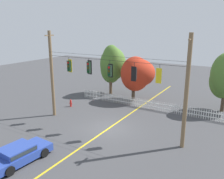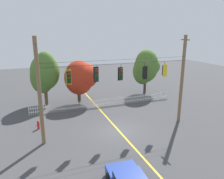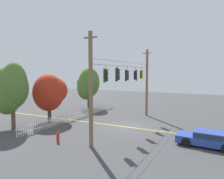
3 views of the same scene
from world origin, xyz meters
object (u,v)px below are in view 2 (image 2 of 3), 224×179
(traffic_signal_southbound_primary, at_px, (121,74))
(traffic_signal_northbound_primary, at_px, (96,75))
(traffic_signal_eastbound_side, at_px, (69,77))
(traffic_signal_northbound_secondary, at_px, (144,72))
(fire_hydrant, at_px, (38,125))
(traffic_signal_westbound_side, at_px, (164,70))
(autumn_maple_near_fence, at_px, (44,73))
(autumn_oak_far_east, at_px, (146,67))
(autumn_maple_mid, at_px, (80,77))

(traffic_signal_southbound_primary, bearing_deg, traffic_signal_northbound_primary, 179.98)
(traffic_signal_eastbound_side, height_order, traffic_signal_northbound_secondary, same)
(fire_hydrant, bearing_deg, traffic_signal_northbound_secondary, -17.66)
(traffic_signal_northbound_secondary, xyz_separation_m, fire_hydrant, (-9.25, 2.94, -4.83))
(traffic_signal_southbound_primary, distance_m, traffic_signal_westbound_side, 4.32)
(traffic_signal_northbound_secondary, distance_m, autumn_maple_near_fence, 12.92)
(traffic_signal_northbound_primary, xyz_separation_m, traffic_signal_westbound_side, (6.46, -0.02, -0.04))
(traffic_signal_northbound_secondary, xyz_separation_m, autumn_oak_far_east, (5.89, 10.24, -1.45))
(autumn_oak_far_east, bearing_deg, traffic_signal_eastbound_side, -140.85)
(traffic_signal_northbound_primary, distance_m, traffic_signal_westbound_side, 6.46)
(traffic_signal_southbound_primary, height_order, fire_hydrant, traffic_signal_southbound_primary)
(traffic_signal_northbound_secondary, relative_size, autumn_oak_far_east, 0.23)
(traffic_signal_westbound_side, xyz_separation_m, autumn_oak_far_east, (3.84, 10.24, -1.52))
(traffic_signal_eastbound_side, relative_size, autumn_maple_near_fence, 0.22)
(traffic_signal_northbound_primary, bearing_deg, fire_hydrant, 148.80)
(traffic_signal_eastbound_side, xyz_separation_m, autumn_oak_far_east, (12.56, 10.22, -1.50))
(traffic_signal_southbound_primary, xyz_separation_m, traffic_signal_northbound_secondary, (2.27, -0.02, -0.01))
(traffic_signal_eastbound_side, bearing_deg, autumn_maple_mid, 72.61)
(traffic_signal_eastbound_side, relative_size, traffic_signal_southbound_primary, 0.99)
(autumn_maple_mid, bearing_deg, autumn_maple_near_fence, 164.47)
(traffic_signal_northbound_primary, relative_size, autumn_oak_far_east, 0.22)
(autumn_maple_mid, height_order, fire_hydrant, autumn_maple_mid)
(traffic_signal_eastbound_side, distance_m, autumn_maple_mid, 9.51)
(traffic_signal_eastbound_side, height_order, traffic_signal_southbound_primary, same)
(traffic_signal_northbound_secondary, bearing_deg, traffic_signal_northbound_primary, 179.75)
(traffic_signal_eastbound_side, bearing_deg, traffic_signal_westbound_side, -0.12)
(traffic_signal_southbound_primary, distance_m, autumn_maple_near_fence, 11.64)
(traffic_signal_westbound_side, distance_m, autumn_oak_far_east, 11.05)
(traffic_signal_northbound_primary, xyz_separation_m, autumn_maple_mid, (0.53, 8.88, -1.98))
(autumn_oak_far_east, relative_size, fire_hydrant, 7.69)
(traffic_signal_northbound_secondary, bearing_deg, autumn_oak_far_east, 60.10)
(traffic_signal_eastbound_side, bearing_deg, fire_hydrant, 131.38)
(traffic_signal_northbound_primary, relative_size, fire_hydrant, 1.71)
(traffic_signal_northbound_secondary, height_order, fire_hydrant, traffic_signal_northbound_secondary)
(autumn_maple_mid, distance_m, fire_hydrant, 8.54)
(traffic_signal_southbound_primary, xyz_separation_m, fire_hydrant, (-6.98, 2.93, -4.84))
(traffic_signal_southbound_primary, relative_size, autumn_maple_mid, 0.27)
(autumn_maple_mid, bearing_deg, traffic_signal_northbound_primary, -93.41)
(autumn_maple_mid, distance_m, autumn_oak_far_east, 9.88)
(traffic_signal_westbound_side, distance_m, autumn_maple_mid, 10.87)
(traffic_signal_eastbound_side, xyz_separation_m, autumn_maple_mid, (2.78, 8.88, -1.92))
(traffic_signal_eastbound_side, bearing_deg, autumn_oak_far_east, 39.15)
(traffic_signal_northbound_primary, distance_m, autumn_oak_far_east, 14.60)
(traffic_signal_southbound_primary, bearing_deg, fire_hydrant, 157.25)
(traffic_signal_northbound_secondary, xyz_separation_m, autumn_maple_mid, (-3.89, 8.90, -1.87))
(traffic_signal_westbound_side, distance_m, autumn_maple_near_fence, 14.29)
(autumn_maple_near_fence, distance_m, autumn_maple_mid, 4.32)
(traffic_signal_eastbound_side, height_order, autumn_maple_mid, traffic_signal_eastbound_side)
(traffic_signal_northbound_secondary, distance_m, traffic_signal_westbound_side, 2.05)
(traffic_signal_southbound_primary, bearing_deg, traffic_signal_northbound_secondary, -0.47)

